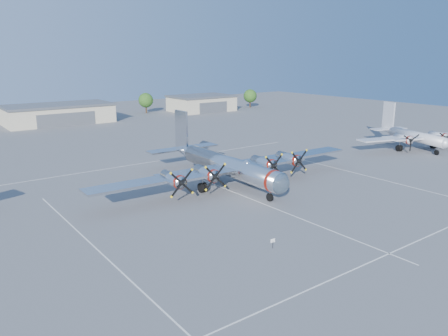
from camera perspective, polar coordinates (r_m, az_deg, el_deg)
ground at (r=58.81m, az=2.57°, el=-3.69°), size 260.00×260.00×0.00m
parking_lines at (r=57.53m, az=3.67°, el=-4.11°), size 60.00×50.08×0.01m
hangar_center at (r=131.07m, az=-20.80°, el=6.65°), size 28.60×14.60×5.40m
hangar_east at (r=151.27m, az=-2.94°, el=8.47°), size 20.60×14.60×5.40m
tree_east at (r=147.34m, az=-10.18°, el=8.70°), size 4.80×4.80×6.64m
tree_far_east at (r=161.51m, az=3.44°, el=9.38°), size 4.80×4.80×6.64m
main_bomber_b29 at (r=64.60m, az=0.09°, el=-2.01°), size 43.69×30.44×9.51m
twin_engine_east at (r=96.72m, az=23.37°, el=2.33°), size 32.09×26.98×8.71m
info_placard at (r=43.39m, az=6.39°, el=-9.53°), size 0.52×0.11×0.99m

